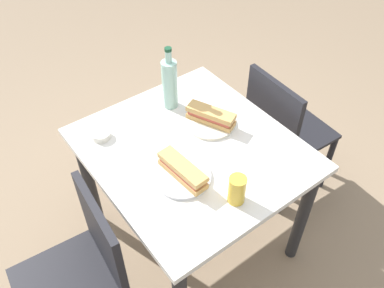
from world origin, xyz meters
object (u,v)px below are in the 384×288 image
object	(u,v)px
dining_table	(192,165)
beer_glass	(237,190)
knife_near	(190,168)
water_bottle	(170,83)
baguette_sandwich_far	(211,116)
olive_bowl	(101,135)
knife_far	(214,114)
chair_near	(85,269)
baguette_sandwich_near	(182,170)
plate_far	(211,123)
plate_near	(183,177)
chair_far	(281,130)

from	to	relation	value
dining_table	beer_glass	size ratio (longest dim) A/B	7.50
knife_near	water_bottle	world-z (taller)	water_bottle
baguette_sandwich_far	olive_bowl	world-z (taller)	baguette_sandwich_far
dining_table	knife_far	size ratio (longest dim) A/B	5.37
chair_near	olive_bowl	xyz separation A→B (m)	(-0.41, 0.33, 0.26)
baguette_sandwich_near	knife_near	distance (m)	0.06
dining_table	baguette_sandwich_far	xyz separation A→B (m)	(-0.07, 0.17, 0.17)
plate_far	olive_bowl	distance (m)	0.51
beer_glass	chair_near	bearing A→B (deg)	-111.47
plate_near	beer_glass	size ratio (longest dim) A/B	1.88
plate_far	knife_far	size ratio (longest dim) A/B	1.35
plate_far	knife_far	xyz separation A→B (m)	(-0.03, 0.05, 0.01)
chair_near	plate_near	xyz separation A→B (m)	(0.01, 0.49, 0.25)
chair_near	plate_near	distance (m)	0.55
chair_far	baguette_sandwich_far	world-z (taller)	chair_far
chair_far	knife_near	distance (m)	0.77
chair_near	dining_table	bearing A→B (deg)	99.74
knife_near	baguette_sandwich_far	distance (m)	0.31
chair_far	baguette_sandwich_near	xyz separation A→B (m)	(0.13, -0.77, 0.29)
chair_far	plate_far	bearing A→B (deg)	-98.36
chair_near	water_bottle	distance (m)	0.91
beer_glass	olive_bowl	size ratio (longest dim) A/B	1.45
plate_far	dining_table	bearing A→B (deg)	-66.17
chair_near	baguette_sandwich_near	xyz separation A→B (m)	(0.01, 0.49, 0.29)
dining_table	knife_far	bearing A→B (deg)	116.69
plate_far	baguette_sandwich_far	distance (m)	0.04
baguette_sandwich_near	plate_far	xyz separation A→B (m)	(-0.19, 0.31, -0.04)
chair_near	olive_bowl	distance (m)	0.59
beer_glass	olive_bowl	xyz separation A→B (m)	(-0.64, -0.26, -0.05)
dining_table	plate_far	world-z (taller)	plate_far
plate_near	baguette_sandwich_near	xyz separation A→B (m)	(0.00, 0.00, 0.04)
dining_table	baguette_sandwich_far	bearing A→B (deg)	113.83
chair_near	plate_near	bearing A→B (deg)	88.35
plate_far	olive_bowl	world-z (taller)	olive_bowl
chair_far	chair_near	bearing A→B (deg)	-84.87
knife_near	baguette_sandwich_near	bearing A→B (deg)	-73.09
beer_glass	plate_near	bearing A→B (deg)	-154.90
plate_far	water_bottle	size ratio (longest dim) A/B	0.73
chair_near	water_bottle	xyz separation A→B (m)	(-0.41, 0.72, 0.38)
knife_near	beer_glass	xyz separation A→B (m)	(0.23, 0.05, 0.05)
knife_far	water_bottle	bearing A→B (deg)	-149.19
chair_near	baguette_sandwich_near	size ratio (longest dim) A/B	3.43
knife_near	plate_far	world-z (taller)	knife_near
baguette_sandwich_near	water_bottle	xyz separation A→B (m)	(-0.42, 0.23, 0.08)
baguette_sandwich_near	baguette_sandwich_far	world-z (taller)	same
baguette_sandwich_far	chair_far	bearing A→B (deg)	81.64
knife_near	olive_bowl	world-z (taller)	olive_bowl
chair_far	chair_near	distance (m)	1.26
chair_near	knife_far	bearing A→B (deg)	104.30
chair_far	baguette_sandwich_far	xyz separation A→B (m)	(-0.07, -0.46, 0.29)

